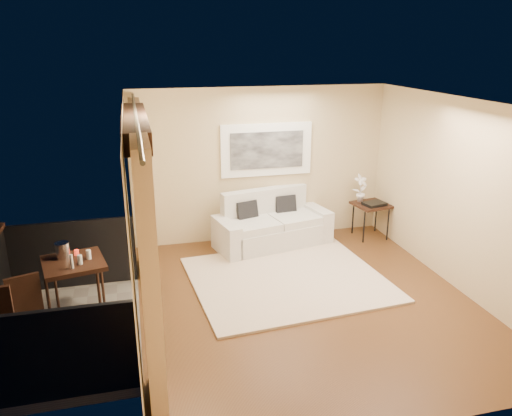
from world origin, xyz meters
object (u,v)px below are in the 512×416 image
object	(u,v)px
sofa	(271,226)
balcony_chair_far	(25,302)
ice_bucket	(62,250)
side_table	(371,207)
orchid	(361,188)
bistro_table	(74,267)

from	to	relation	value
sofa	balcony_chair_far	distance (m)	4.21
balcony_chair_far	ice_bucket	distance (m)	0.74
side_table	balcony_chair_far	size ratio (longest dim) A/B	0.76
side_table	orchid	bearing A→B (deg)	133.47
sofa	balcony_chair_far	world-z (taller)	sofa
balcony_chair_far	ice_bucket	size ratio (longest dim) A/B	4.36
bistro_table	balcony_chair_far	world-z (taller)	balcony_chair_far
bistro_table	balcony_chair_far	bearing A→B (deg)	-154.06
side_table	ice_bucket	size ratio (longest dim) A/B	3.33
sofa	balcony_chair_far	size ratio (longest dim) A/B	2.43
sofa	bistro_table	bearing A→B (deg)	-160.49
balcony_chair_far	ice_bucket	xyz separation A→B (m)	(0.43, 0.41, 0.44)
sofa	bistro_table	distance (m)	3.62
bistro_table	balcony_chair_far	size ratio (longest dim) A/B	0.98
side_table	bistro_table	bearing A→B (deg)	-160.02
orchid	balcony_chair_far	bearing A→B (deg)	-157.34
orchid	balcony_chair_far	xyz separation A→B (m)	(-5.32, -2.22, -0.39)
ice_bucket	sofa	bearing A→B (deg)	28.55
orchid	ice_bucket	size ratio (longest dim) A/B	2.55
balcony_chair_far	orchid	bearing A→B (deg)	-175.48
bistro_table	side_table	bearing A→B (deg)	19.98
orchid	side_table	bearing A→B (deg)	-46.53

